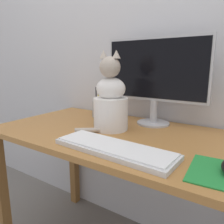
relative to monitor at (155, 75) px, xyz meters
The scene contains 6 objects.
wall_back 0.30m from the monitor, 117.80° to the left, with size 7.00×0.04×2.50m.
desk 0.44m from the monitor, 106.64° to the right, with size 1.23×0.64×0.73m.
monitor is the anchor object (origin of this frame).
keyboard 0.49m from the monitor, 86.27° to the right, with size 0.47×0.17×0.02m.
cat 0.27m from the monitor, 123.24° to the right, with size 0.21×0.25×0.37m.
pen_cup 0.40m from the monitor, behind, with size 0.07×0.07×0.18m.
Camera 1 is at (0.50, -0.83, 1.04)m, focal length 35.00 mm.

